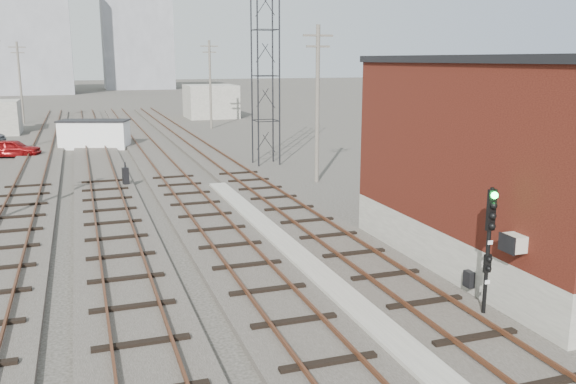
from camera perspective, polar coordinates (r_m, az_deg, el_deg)
name	(u,v)px	position (r m, az deg, el deg)	size (l,w,h in m)	color
ground	(146,129)	(65.62, -13.13, 5.79)	(320.00, 320.00, 0.00)	#282621
track_right	(212,156)	(45.38, -7.17, 3.36)	(3.20, 90.00, 0.39)	#332D28
track_mid_right	(157,159)	(44.75, -12.19, 3.06)	(3.20, 90.00, 0.39)	#332D28
track_mid_left	(98,162)	(44.47, -17.32, 2.72)	(3.20, 90.00, 0.39)	#332D28
track_left	(37,165)	(44.56, -22.46, 2.36)	(3.20, 90.00, 0.39)	#332D28
platform_curb	(304,264)	(21.35, 1.52, -6.71)	(0.90, 28.00, 0.26)	gray
brick_building	(517,163)	(22.27, 20.61, 2.58)	(6.54, 12.20, 7.22)	gray
lattice_tower	(265,53)	(41.70, -2.14, 12.87)	(1.60, 1.60, 15.00)	black
utility_pole_left_c	(20,80)	(75.18, -23.78, 9.54)	(1.80, 0.24, 9.00)	#595147
utility_pole_right_a	(317,100)	(35.48, 2.77, 8.60)	(1.80, 0.24, 9.00)	#595147
utility_pole_right_b	(210,82)	(64.29, -7.29, 10.17)	(1.80, 0.24, 9.00)	#595147
apartment_left	(13,20)	(140.60, -24.38, 14.48)	(22.00, 14.00, 30.00)	gray
apartment_right	(137,34)	(155.70, -13.97, 14.14)	(16.00, 12.00, 26.00)	gray
shed_right	(211,101)	(76.68, -7.24, 8.41)	(6.00, 6.00, 4.00)	gray
signal_mast	(489,245)	(17.42, 18.29, -4.75)	(0.40, 0.40, 3.75)	gray
switch_stand	(126,176)	(35.45, -14.95, 1.41)	(0.38, 0.38, 1.36)	black
site_trailer	(94,134)	(51.96, -17.66, 5.19)	(5.95, 3.98, 2.31)	white
car_red	(13,148)	(49.39, -24.35, 3.75)	(1.58, 3.92, 1.33)	maroon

